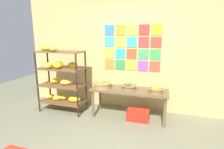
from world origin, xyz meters
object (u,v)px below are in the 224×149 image
at_px(produce_crate_under_table, 138,115).
at_px(display_table, 129,93).
at_px(banana_shelf_unit, 60,75).
at_px(fruit_basket_back_left, 156,89).
at_px(fruit_basket_right, 103,85).
at_px(fruit_basket_left, 129,87).

bearing_deg(produce_crate_under_table, display_table, 168.68).
distance_m(banana_shelf_unit, fruit_basket_back_left, 2.15).
distance_m(fruit_basket_back_left, produce_crate_under_table, 0.69).
xyz_separation_m(display_table, produce_crate_under_table, (0.21, -0.04, -0.45)).
height_order(display_table, fruit_basket_right, fruit_basket_right).
distance_m(fruit_basket_right, produce_crate_under_table, 0.99).
relative_size(fruit_basket_back_left, produce_crate_under_table, 0.63).
distance_m(display_table, produce_crate_under_table, 0.50).
bearing_deg(banana_shelf_unit, display_table, 4.08).
bearing_deg(display_table, banana_shelf_unit, -175.92).
relative_size(fruit_basket_back_left, fruit_basket_right, 0.74).
bearing_deg(fruit_basket_right, fruit_basket_left, 6.08).
xyz_separation_m(fruit_basket_left, produce_crate_under_table, (0.22, -0.02, -0.59)).
bearing_deg(display_table, produce_crate_under_table, -11.32).
xyz_separation_m(fruit_basket_right, produce_crate_under_table, (0.78, 0.04, -0.60)).
distance_m(fruit_basket_left, fruit_basket_back_left, 0.56).
distance_m(banana_shelf_unit, produce_crate_under_table, 1.96).
bearing_deg(fruit_basket_left, produce_crate_under_table, -6.42).
height_order(banana_shelf_unit, fruit_basket_back_left, banana_shelf_unit).
bearing_deg(banana_shelf_unit, produce_crate_under_table, 2.24).
relative_size(fruit_basket_left, fruit_basket_right, 0.80).
relative_size(banana_shelf_unit, fruit_basket_right, 3.99).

